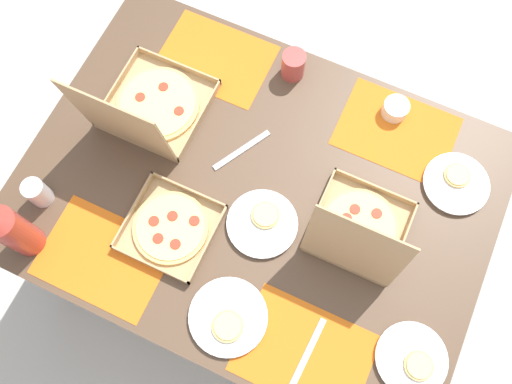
{
  "coord_description": "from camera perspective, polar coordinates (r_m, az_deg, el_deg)",
  "views": [
    {
      "loc": [
        -0.22,
        0.48,
        2.29
      ],
      "look_at": [
        0.0,
        0.0,
        0.74
      ],
      "focal_mm": 37.92,
      "sensor_mm": 36.0,
      "label": 1
    }
  ],
  "objects": [
    {
      "name": "pizza_box_center",
      "position": [
        1.61,
        -9.0,
        -3.74
      ],
      "size": [
        0.25,
        0.25,
        0.04
      ],
      "color": "tan",
      "rests_on": "dining_table"
    },
    {
      "name": "placemat_near_left",
      "position": [
        1.77,
        14.61,
        6.23
      ],
      "size": [
        0.36,
        0.26,
        0.0
      ],
      "primitive_type": "cube",
      "color": "orange",
      "rests_on": "dining_table"
    },
    {
      "name": "ground_plane",
      "position": [
        2.35,
        -0.0,
        -5.86
      ],
      "size": [
        6.0,
        6.0,
        0.0
      ],
      "primitive_type": "plane",
      "color": "beige"
    },
    {
      "name": "soda_bottle",
      "position": [
        1.61,
        -24.35,
        -3.67
      ],
      "size": [
        0.09,
        0.09,
        0.32
      ],
      "color": "#B2382D",
      "rests_on": "dining_table"
    },
    {
      "name": "pizza_box_edge_far",
      "position": [
        1.72,
        -11.12,
        8.71
      ],
      "size": [
        0.3,
        0.34,
        0.34
      ],
      "color": "tan",
      "rests_on": "dining_table"
    },
    {
      "name": "knife_by_near_left",
      "position": [
        1.55,
        5.44,
        -16.62
      ],
      "size": [
        0.03,
        0.21,
        0.0
      ],
      "primitive_type": "cube",
      "rotation": [
        0.0,
        0.0,
        4.66
      ],
      "color": "#B7B7BC",
      "rests_on": "dining_table"
    },
    {
      "name": "placemat_far_right",
      "position": [
        1.64,
        -15.77,
        -6.69
      ],
      "size": [
        0.36,
        0.26,
        0.0
      ],
      "primitive_type": "cube",
      "color": "orange",
      "rests_on": "dining_table"
    },
    {
      "name": "plate_middle",
      "position": [
        1.6,
        0.69,
        -3.29
      ],
      "size": [
        0.21,
        0.21,
        0.03
      ],
      "color": "white",
      "rests_on": "dining_table"
    },
    {
      "name": "placemat_far_left",
      "position": [
        1.55,
        5.16,
        -16.57
      ],
      "size": [
        0.36,
        0.26,
        0.0
      ],
      "primitive_type": "cube",
      "color": "orange",
      "rests_on": "dining_table"
    },
    {
      "name": "plate_near_right",
      "position": [
        1.6,
        16.13,
        -16.6
      ],
      "size": [
        0.2,
        0.2,
        0.03
      ],
      "color": "white",
      "rests_on": "dining_table"
    },
    {
      "name": "knife_by_near_right",
      "position": [
        1.69,
        -1.52,
        4.43
      ],
      "size": [
        0.12,
        0.19,
        0.0
      ],
      "primitive_type": "cube",
      "rotation": [
        0.0,
        0.0,
        4.2
      ],
      "color": "#B7B7BC",
      "rests_on": "dining_table"
    },
    {
      "name": "plate_far_left",
      "position": [
        1.55,
        -2.95,
        -13.12
      ],
      "size": [
        0.22,
        0.22,
        0.03
      ],
      "color": "white",
      "rests_on": "dining_table"
    },
    {
      "name": "cup_clear_left",
      "position": [
        1.71,
        -22.04,
        -0.06
      ],
      "size": [
        0.07,
        0.07,
        0.1
      ],
      "primitive_type": "cylinder",
      "color": "silver",
      "rests_on": "dining_table"
    },
    {
      "name": "cup_clear_right",
      "position": [
        1.78,
        3.96,
        13.23
      ],
      "size": [
        0.08,
        0.08,
        0.1
      ],
      "primitive_type": "cylinder",
      "color": "#BF4742",
      "rests_on": "dining_table"
    },
    {
      "name": "condiment_bowl",
      "position": [
        1.78,
        14.48,
        8.48
      ],
      "size": [
        0.08,
        0.08,
        0.05
      ],
      "primitive_type": "cylinder",
      "color": "white",
      "rests_on": "dining_table"
    },
    {
      "name": "placemat_near_right",
      "position": [
        1.85,
        -4.28,
        13.89
      ],
      "size": [
        0.36,
        0.26,
        0.0
      ],
      "primitive_type": "cube",
      "color": "orange",
      "rests_on": "dining_table"
    },
    {
      "name": "dining_table",
      "position": [
        1.74,
        -0.0,
        -1.11
      ],
      "size": [
        1.41,
        1.04,
        0.74
      ],
      "color": "#3F3328",
      "rests_on": "ground_plane"
    },
    {
      "name": "pizza_box_corner_left",
      "position": [
        1.58,
        10.72,
        -4.07
      ],
      "size": [
        0.27,
        0.27,
        0.3
      ],
      "color": "tan",
      "rests_on": "dining_table"
    },
    {
      "name": "plate_far_right",
      "position": [
        1.75,
        20.34,
        0.89
      ],
      "size": [
        0.2,
        0.2,
        0.03
      ],
      "color": "white",
      "rests_on": "dining_table"
    }
  ]
}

